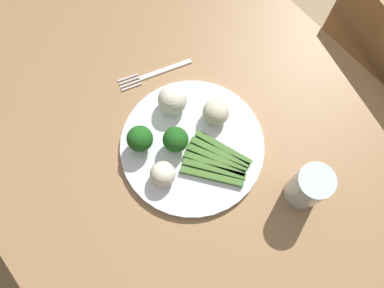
# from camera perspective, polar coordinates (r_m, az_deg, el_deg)

# --- Properties ---
(ground_plane) EXTENTS (6.00, 6.00, 0.02)m
(ground_plane) POSITION_cam_1_polar(r_m,az_deg,el_deg) (1.51, -1.23, -8.23)
(ground_plane) COLOR tan
(dining_table) EXTENTS (1.29, 0.82, 0.75)m
(dining_table) POSITION_cam_1_polar(r_m,az_deg,el_deg) (0.88, -2.08, -0.35)
(dining_table) COLOR #9E754C
(dining_table) RESTS_ON ground_plane
(chair) EXTENTS (0.48, 0.48, 0.87)m
(chair) POSITION_cam_1_polar(r_m,az_deg,el_deg) (1.20, 25.73, 6.13)
(chair) COLOR olive
(chair) RESTS_ON ground_plane
(plate) EXTENTS (0.29, 0.29, 0.01)m
(plate) POSITION_cam_1_polar(r_m,az_deg,el_deg) (0.75, 0.00, -0.31)
(plate) COLOR white
(plate) RESTS_ON dining_table
(asparagus_bundle) EXTENTS (0.14, 0.12, 0.01)m
(asparagus_bundle) POSITION_cam_1_polar(r_m,az_deg,el_deg) (0.73, 3.72, -2.70)
(asparagus_bundle) COLOR #47752D
(asparagus_bundle) RESTS_ON plate
(broccoli_back) EXTENTS (0.05, 0.05, 0.06)m
(broccoli_back) POSITION_cam_1_polar(r_m,az_deg,el_deg) (0.72, -7.91, 0.77)
(broccoli_back) COLOR #4C7F2B
(broccoli_back) RESTS_ON plate
(broccoli_outer_edge) EXTENTS (0.05, 0.05, 0.06)m
(broccoli_outer_edge) POSITION_cam_1_polar(r_m,az_deg,el_deg) (0.71, -2.51, 0.64)
(broccoli_outer_edge) COLOR #4C7F2B
(broccoli_outer_edge) RESTS_ON plate
(cauliflower_mid) EXTENTS (0.05, 0.05, 0.05)m
(cauliflower_mid) POSITION_cam_1_polar(r_m,az_deg,el_deg) (0.71, -4.46, -4.56)
(cauliflower_mid) COLOR white
(cauliflower_mid) RESTS_ON plate
(cauliflower_left) EXTENTS (0.06, 0.06, 0.06)m
(cauliflower_left) POSITION_cam_1_polar(r_m,az_deg,el_deg) (0.75, -2.98, 6.71)
(cauliflower_left) COLOR white
(cauliflower_left) RESTS_ON plate
(cauliflower_front) EXTENTS (0.05, 0.05, 0.05)m
(cauliflower_front) POSITION_cam_1_polar(r_m,az_deg,el_deg) (0.75, 3.63, 4.81)
(cauliflower_front) COLOR beige
(cauliflower_front) RESTS_ON plate
(fork) EXTENTS (0.07, 0.16, 0.00)m
(fork) POSITION_cam_1_polar(r_m,az_deg,el_deg) (0.83, -5.72, 10.59)
(fork) COLOR silver
(fork) RESTS_ON dining_table
(water_glass) EXTENTS (0.07, 0.07, 0.11)m
(water_glass) POSITION_cam_1_polar(r_m,az_deg,el_deg) (0.72, 17.26, -6.25)
(water_glass) COLOR silver
(water_glass) RESTS_ON dining_table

